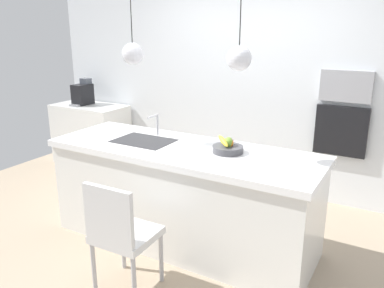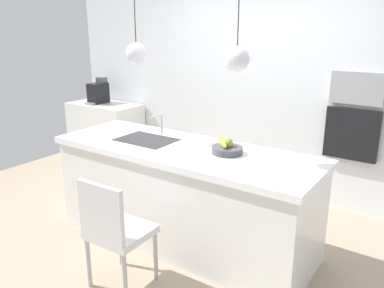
{
  "view_description": "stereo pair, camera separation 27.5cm",
  "coord_description": "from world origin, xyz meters",
  "px_view_note": "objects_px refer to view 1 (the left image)",
  "views": [
    {
      "loc": [
        1.77,
        -2.91,
        2.02
      ],
      "look_at": [
        0.1,
        0.0,
        1.0
      ],
      "focal_mm": 36.61,
      "sensor_mm": 36.0,
      "label": 1
    },
    {
      "loc": [
        2.01,
        -2.76,
        2.02
      ],
      "look_at": [
        0.1,
        0.0,
        1.0
      ],
      "focal_mm": 36.61,
      "sensor_mm": 36.0,
      "label": 2
    }
  ],
  "objects_px": {
    "microwave": "(346,86)",
    "chair_near": "(121,231)",
    "fruit_bowl": "(228,147)",
    "coffee_machine": "(83,94)",
    "oven": "(341,131)"
  },
  "relations": [
    {
      "from": "fruit_bowl",
      "to": "oven",
      "type": "relative_size",
      "value": 0.48
    },
    {
      "from": "fruit_bowl",
      "to": "chair_near",
      "type": "bearing_deg",
      "value": -113.79
    },
    {
      "from": "microwave",
      "to": "oven",
      "type": "bearing_deg",
      "value": 0.0
    },
    {
      "from": "microwave",
      "to": "chair_near",
      "type": "relative_size",
      "value": 0.58
    },
    {
      "from": "fruit_bowl",
      "to": "coffee_machine",
      "type": "distance_m",
      "value": 3.17
    },
    {
      "from": "coffee_machine",
      "to": "microwave",
      "type": "relative_size",
      "value": 0.7
    },
    {
      "from": "fruit_bowl",
      "to": "oven",
      "type": "height_order",
      "value": "oven"
    },
    {
      "from": "microwave",
      "to": "chair_near",
      "type": "xyz_separation_m",
      "value": [
        -1.12,
        -2.47,
        -0.87
      ]
    },
    {
      "from": "fruit_bowl",
      "to": "microwave",
      "type": "distance_m",
      "value": 1.7
    },
    {
      "from": "oven",
      "to": "chair_near",
      "type": "xyz_separation_m",
      "value": [
        -1.12,
        -2.47,
        -0.37
      ]
    },
    {
      "from": "fruit_bowl",
      "to": "microwave",
      "type": "relative_size",
      "value": 0.5
    },
    {
      "from": "chair_near",
      "to": "coffee_machine",
      "type": "bearing_deg",
      "value": 139.04
    },
    {
      "from": "fruit_bowl",
      "to": "coffee_machine",
      "type": "xyz_separation_m",
      "value": [
        -2.93,
        1.2,
        0.05
      ]
    },
    {
      "from": "fruit_bowl",
      "to": "oven",
      "type": "distance_m",
      "value": 1.66
    },
    {
      "from": "coffee_machine",
      "to": "oven",
      "type": "height_order",
      "value": "coffee_machine"
    }
  ]
}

